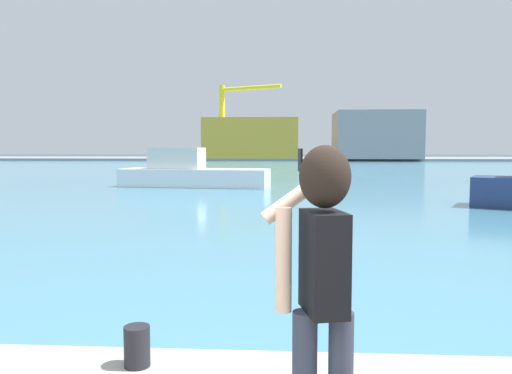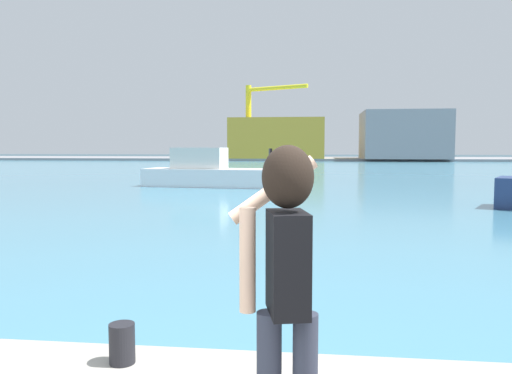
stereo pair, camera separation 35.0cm
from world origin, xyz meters
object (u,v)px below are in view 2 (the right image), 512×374
object	(u,v)px
harbor_bollard	(122,343)
warehouse_left	(278,139)
boat_moored	(213,173)
warehouse_right	(403,135)
port_crane	(257,112)
person_photographer	(285,269)

from	to	relation	value
harbor_bollard	warehouse_left	size ratio (longest dim) A/B	0.02
boat_moored	warehouse_right	distance (m)	63.23
harbor_bollard	port_crane	world-z (taller)	port_crane
warehouse_right	port_crane	distance (m)	25.59
harbor_bollard	boat_moored	xyz separation A→B (m)	(-4.50, 25.51, 0.04)
harbor_bollard	person_photographer	bearing A→B (deg)	-37.77
person_photographer	warehouse_right	bearing A→B (deg)	-22.71
boat_moored	port_crane	bearing A→B (deg)	100.73
person_photographer	boat_moored	bearing A→B (deg)	-0.32
warehouse_left	warehouse_right	bearing A→B (deg)	-5.53
person_photographer	boat_moored	xyz separation A→B (m)	(-5.87, 26.57, -0.86)
harbor_bollard	boat_moored	size ratio (longest dim) A/B	0.04
warehouse_right	port_crane	size ratio (longest dim) A/B	1.08
harbor_bollard	boat_moored	world-z (taller)	boat_moored
boat_moored	harbor_bollard	bearing A→B (deg)	-73.37
person_photographer	warehouse_left	world-z (taller)	warehouse_left
harbor_bollard	boat_moored	distance (m)	25.91
person_photographer	port_crane	world-z (taller)	port_crane
warehouse_left	port_crane	size ratio (longest dim) A/B	1.27
port_crane	boat_moored	bearing A→B (deg)	-85.89
person_photographer	port_crane	xyz separation A→B (m)	(-10.15, 86.23, 6.93)
harbor_bollard	warehouse_right	xyz separation A→B (m)	(16.46, 85.06, 3.65)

